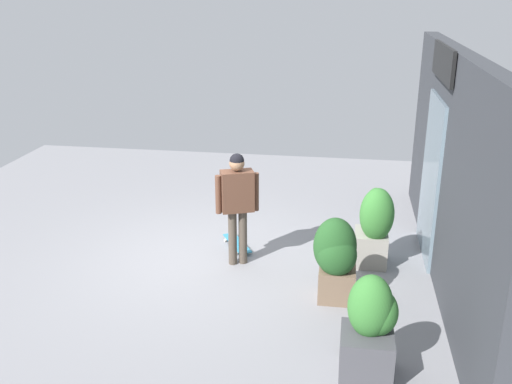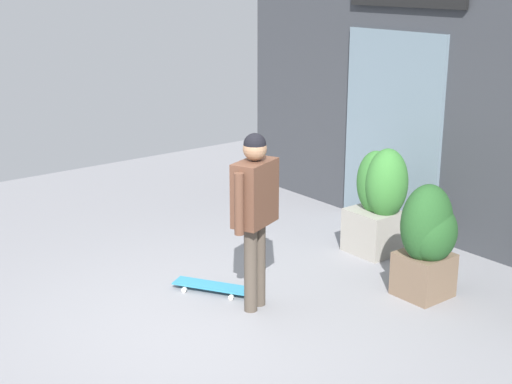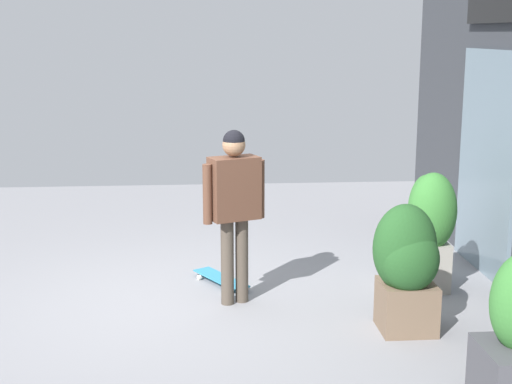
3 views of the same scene
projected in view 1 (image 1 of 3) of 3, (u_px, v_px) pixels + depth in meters
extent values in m
plane|color=gray|center=(209.00, 259.00, 9.05)|extent=(12.00, 12.00, 0.00)
cube|color=#383A3F|center=(452.00, 172.00, 7.98)|extent=(7.19, 0.25, 3.25)
cube|color=slate|center=(431.00, 178.00, 8.89)|extent=(1.55, 0.06, 2.51)
cube|color=black|center=(443.00, 62.00, 8.17)|extent=(1.76, 0.05, 0.49)
cylinder|color=#4C4238|center=(233.00, 238.00, 8.77)|extent=(0.13, 0.13, 0.88)
cylinder|color=#4C4238|center=(243.00, 237.00, 8.80)|extent=(0.13, 0.13, 0.88)
cube|color=brown|center=(237.00, 191.00, 8.53)|extent=(0.42, 0.54, 0.62)
cylinder|color=brown|center=(218.00, 195.00, 8.48)|extent=(0.09, 0.09, 0.59)
cylinder|color=brown|center=(256.00, 192.00, 8.60)|extent=(0.09, 0.09, 0.59)
sphere|color=#997051|center=(237.00, 163.00, 8.38)|extent=(0.23, 0.23, 0.23)
sphere|color=black|center=(237.00, 161.00, 8.37)|extent=(0.22, 0.22, 0.22)
cube|color=teal|center=(237.00, 243.00, 9.46)|extent=(0.81, 0.61, 0.02)
cylinder|color=silver|center=(225.00, 240.00, 9.66)|extent=(0.06, 0.05, 0.05)
cylinder|color=silver|center=(238.00, 238.00, 9.74)|extent=(0.06, 0.05, 0.05)
cylinder|color=silver|center=(236.00, 253.00, 9.20)|extent=(0.06, 0.05, 0.05)
cylinder|color=silver|center=(249.00, 251.00, 9.28)|extent=(0.06, 0.05, 0.05)
cube|color=brown|center=(337.00, 283.00, 7.85)|extent=(0.48, 0.49, 0.46)
ellipsoid|color=#235123|center=(335.00, 246.00, 7.63)|extent=(0.47, 0.58, 0.80)
ellipsoid|color=#235123|center=(337.00, 255.00, 7.59)|extent=(0.41, 0.53, 0.59)
cube|color=#47474C|center=(366.00, 354.00, 6.28)|extent=(0.57, 0.57, 0.54)
ellipsoid|color=#387A33|center=(370.00, 306.00, 6.11)|extent=(0.41, 0.49, 0.73)
ellipsoid|color=#387A33|center=(378.00, 312.00, 6.15)|extent=(0.38, 0.44, 0.55)
cube|color=gray|center=(370.00, 248.00, 8.85)|extent=(0.57, 0.49, 0.52)
ellipsoid|color=#387A33|center=(377.00, 214.00, 8.51)|extent=(0.48, 0.51, 0.82)
ellipsoid|color=#387A33|center=(378.00, 216.00, 8.62)|extent=(0.47, 0.46, 0.67)
ellipsoid|color=#387A33|center=(375.00, 212.00, 8.65)|extent=(0.52, 0.36, 0.77)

